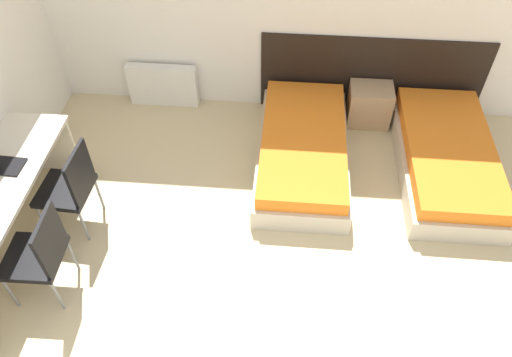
# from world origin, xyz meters

# --- Properties ---
(headboard_panel) EXTENTS (2.51, 0.03, 0.96)m
(headboard_panel) POSITION_xyz_m (1.16, 3.94, 0.48)
(headboard_panel) COLOR black
(headboard_panel) RESTS_ON ground_plane
(bed_near_window) EXTENTS (0.93, 1.89, 0.39)m
(bed_near_window) POSITION_xyz_m (0.42, 2.97, 0.19)
(bed_near_window) COLOR beige
(bed_near_window) RESTS_ON ground_plane
(bed_near_door) EXTENTS (0.93, 1.89, 0.39)m
(bed_near_door) POSITION_xyz_m (1.90, 2.97, 0.19)
(bed_near_door) COLOR beige
(bed_near_door) RESTS_ON ground_plane
(nightstand) EXTENTS (0.48, 0.36, 0.46)m
(nightstand) POSITION_xyz_m (1.16, 3.73, 0.23)
(nightstand) COLOR tan
(nightstand) RESTS_ON ground_plane
(radiator) EXTENTS (0.81, 0.12, 0.52)m
(radiator) POSITION_xyz_m (-1.25, 3.86, 0.26)
(radiator) COLOR silver
(radiator) RESTS_ON ground_plane
(chair_near_laptop) EXTENTS (0.48, 0.48, 0.93)m
(chair_near_laptop) POSITION_xyz_m (-1.65, 1.98, 0.51)
(chair_near_laptop) COLOR black
(chair_near_laptop) RESTS_ON ground_plane
(chair_near_notebook) EXTENTS (0.46, 0.46, 0.93)m
(chair_near_notebook) POSITION_xyz_m (-1.65, 1.26, 0.51)
(chair_near_notebook) COLOR black
(chair_near_notebook) RESTS_ON ground_plane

